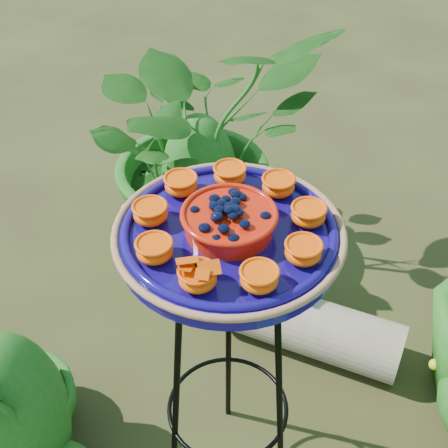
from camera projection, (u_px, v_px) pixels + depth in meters
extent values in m
plane|color=#302915|center=(244.00, 428.00, 1.90)|extent=(20.00, 20.00, 0.00)
torus|color=black|center=(229.00, 250.00, 1.24)|extent=(0.33, 0.33, 0.02)
torus|color=black|center=(228.00, 407.00, 1.61)|extent=(0.41, 0.41, 0.01)
cylinder|color=black|center=(229.00, 332.00, 1.63)|extent=(0.05, 0.08, 0.86)
cylinder|color=black|center=(176.00, 402.00, 1.47)|extent=(0.06, 0.08, 0.86)
cylinder|color=black|center=(279.00, 403.00, 1.47)|extent=(0.08, 0.02, 0.86)
cylinder|color=#110863|center=(229.00, 238.00, 1.22)|extent=(0.58, 0.58, 0.04)
torus|color=#A66C4B|center=(229.00, 231.00, 1.21)|extent=(0.46, 0.46, 0.02)
torus|color=#110863|center=(229.00, 230.00, 1.21)|extent=(0.42, 0.42, 0.02)
cylinder|color=#BB1807|center=(229.00, 222.00, 1.20)|extent=(0.23, 0.23, 0.04)
torus|color=#BB1807|center=(229.00, 214.00, 1.18)|extent=(0.19, 0.19, 0.01)
ellipsoid|color=black|center=(229.00, 211.00, 1.18)|extent=(0.15, 0.15, 0.03)
ellipsoid|color=orange|center=(308.00, 216.00, 1.22)|extent=(0.07, 0.07, 0.03)
cylinder|color=#F05004|center=(309.00, 209.00, 1.21)|extent=(0.06, 0.06, 0.01)
ellipsoid|color=orange|center=(278.00, 187.00, 1.29)|extent=(0.07, 0.07, 0.03)
cylinder|color=#F05004|center=(279.00, 180.00, 1.28)|extent=(0.06, 0.06, 0.01)
ellipsoid|color=orange|center=(230.00, 176.00, 1.32)|extent=(0.07, 0.07, 0.03)
cylinder|color=#F05004|center=(230.00, 169.00, 1.31)|extent=(0.06, 0.06, 0.01)
ellipsoid|color=orange|center=(181.00, 186.00, 1.29)|extent=(0.07, 0.07, 0.03)
cylinder|color=#F05004|center=(181.00, 179.00, 1.28)|extent=(0.06, 0.06, 0.01)
ellipsoid|color=orange|center=(150.00, 214.00, 1.22)|extent=(0.07, 0.07, 0.03)
cylinder|color=#F05004|center=(150.00, 208.00, 1.21)|extent=(0.06, 0.06, 0.01)
ellipsoid|color=orange|center=(155.00, 251.00, 1.14)|extent=(0.07, 0.07, 0.03)
cylinder|color=#F05004|center=(154.00, 244.00, 1.13)|extent=(0.06, 0.06, 0.01)
ellipsoid|color=orange|center=(198.00, 279.00, 1.09)|extent=(0.07, 0.07, 0.03)
cylinder|color=#F05004|center=(197.00, 272.00, 1.08)|extent=(0.06, 0.06, 0.01)
ellipsoid|color=orange|center=(259.00, 280.00, 1.09)|extent=(0.07, 0.07, 0.03)
cylinder|color=#F05004|center=(259.00, 273.00, 1.08)|extent=(0.06, 0.06, 0.01)
ellipsoid|color=orange|center=(303.00, 253.00, 1.14)|extent=(0.07, 0.07, 0.03)
cylinder|color=#F05004|center=(304.00, 246.00, 1.13)|extent=(0.06, 0.06, 0.01)
cylinder|color=black|center=(197.00, 268.00, 1.07)|extent=(0.02, 0.02, 0.00)
cube|color=#F15A04|center=(187.00, 260.00, 1.08)|extent=(0.05, 0.05, 0.01)
cube|color=#F15A04|center=(209.00, 268.00, 1.06)|extent=(0.05, 0.05, 0.01)
cylinder|color=tan|center=(313.00, 327.00, 2.07)|extent=(0.59, 0.21, 0.19)
imported|color=#195516|center=(199.00, 142.00, 2.23)|extent=(1.09, 1.12, 0.95)
imported|color=#195516|center=(8.00, 396.00, 1.58)|extent=(0.44, 0.48, 0.69)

